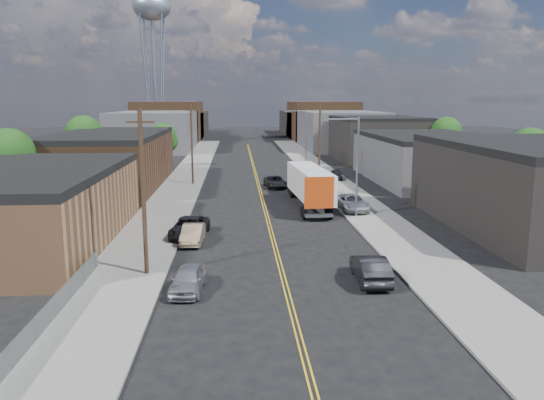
{
  "coord_description": "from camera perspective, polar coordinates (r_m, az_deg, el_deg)",
  "views": [
    {
      "loc": [
        -2.7,
        -21.09,
        10.44
      ],
      "look_at": [
        0.12,
        20.8,
        2.5
      ],
      "focal_mm": 35.0,
      "sensor_mm": 36.0,
      "label": 1
    }
  ],
  "objects": [
    {
      "name": "skyline_left_b",
      "position": [
        142.25,
        -10.94,
        8.33
      ],
      "size": [
        16.0,
        26.0,
        10.0
      ],
      "primitive_type": "cube",
      "color": "#472F1C",
      "rests_on": "ground"
    },
    {
      "name": "tree_left_mid",
      "position": [
        79.16,
        -19.53,
        6.51
      ],
      "size": [
        5.1,
        5.04,
        8.37
      ],
      "color": "black",
      "rests_on": "ground"
    },
    {
      "name": "chainlink_fence",
      "position": [
        27.89,
        -22.37,
        -10.67
      ],
      "size": [
        0.05,
        16.0,
        1.22
      ],
      "color": "slate",
      "rests_on": "ground"
    },
    {
      "name": "skyline_left_a",
      "position": [
        117.55,
        -12.41,
        7.32
      ],
      "size": [
        16.0,
        30.0,
        8.0
      ],
      "primitive_type": "cube",
      "color": "#3C3C3F",
      "rests_on": "ground"
    },
    {
      "name": "car_right_lot_a",
      "position": [
        50.67,
        8.65,
        -0.27
      ],
      "size": [
        2.68,
        5.48,
        1.5
      ],
      "primitive_type": "imported",
      "rotation": [
        0.0,
        0.0,
        0.04
      ],
      "color": "silver",
      "rests_on": "sidewalk_right"
    },
    {
      "name": "tree_right_far",
      "position": [
        87.62,
        18.25,
        6.73
      ],
      "size": [
        4.85,
        4.76,
        7.91
      ],
      "color": "black",
      "rests_on": "ground"
    },
    {
      "name": "car_left_a",
      "position": [
        29.89,
        -9.04,
        -8.43
      ],
      "size": [
        2.04,
        4.29,
        1.42
      ],
      "primitive_type": "imported",
      "rotation": [
        0.0,
        0.0,
        -0.09
      ],
      "color": "#A2A4A7",
      "rests_on": "ground"
    },
    {
      "name": "tree_left_near",
      "position": [
        55.58,
        -26.37,
        4.16
      ],
      "size": [
        4.85,
        4.76,
        7.91
      ],
      "color": "black",
      "rests_on": "ground"
    },
    {
      "name": "warehouse_tan",
      "position": [
        42.67,
        -24.79,
        -0.6
      ],
      "size": [
        12.0,
        22.0,
        5.6
      ],
      "color": "#8A5F3F",
      "rests_on": "ground"
    },
    {
      "name": "water_tower",
      "position": [
        134.04,
        -12.8,
        19.13
      ],
      "size": [
        9.0,
        9.0,
        36.9
      ],
      "color": "gray",
      "rests_on": "ground"
    },
    {
      "name": "car_right_oncoming",
      "position": [
        31.6,
        10.53,
        -7.26
      ],
      "size": [
        1.85,
        4.85,
        1.58
      ],
      "primitive_type": "imported",
      "rotation": [
        0.0,
        0.0,
        3.1
      ],
      "color": "black",
      "rests_on": "ground"
    },
    {
      "name": "car_left_b",
      "position": [
        39.64,
        -8.52,
        -3.64
      ],
      "size": [
        1.68,
        4.3,
        1.4
      ],
      "primitive_type": "imported",
      "rotation": [
        0.0,
        0.0,
        -0.05
      ],
      "color": "#78644E",
      "rests_on": "ground"
    },
    {
      "name": "sidewalk_right",
      "position": [
        68.0,
        6.54,
        1.87
      ],
      "size": [
        5.0,
        140.0,
        0.15
      ],
      "primitive_type": "cube",
      "color": "slate",
      "rests_on": "ground"
    },
    {
      "name": "industrial_right_a",
      "position": [
        48.43,
        26.86,
        1.37
      ],
      "size": [
        14.0,
        22.0,
        7.1
      ],
      "color": "black",
      "rests_on": "ground"
    },
    {
      "name": "utility_pole_left_near",
      "position": [
        32.02,
        -13.69,
        0.87
      ],
      "size": [
        1.6,
        0.26,
        10.0
      ],
      "color": "black",
      "rests_on": "ground"
    },
    {
      "name": "sidewalk_left",
      "position": [
        67.24,
        -9.61,
        1.69
      ],
      "size": [
        5.0,
        140.0,
        0.15
      ],
      "primitive_type": "cube",
      "color": "slate",
      "rests_on": "ground"
    },
    {
      "name": "utility_pole_left_far",
      "position": [
        66.53,
        -8.62,
        6.02
      ],
      "size": [
        1.6,
        0.26,
        10.0
      ],
      "color": "black",
      "rests_on": "ground"
    },
    {
      "name": "streetlight_near",
      "position": [
        47.5,
        8.72,
        4.41
      ],
      "size": [
        3.39,
        0.25,
        9.0
      ],
      "color": "gray",
      "rests_on": "ground"
    },
    {
      "name": "centerline",
      "position": [
        66.96,
        -1.49,
        1.74
      ],
      "size": [
        0.32,
        120.0,
        0.01
      ],
      "primitive_type": "cube",
      "color": "gold",
      "rests_on": "ground"
    },
    {
      "name": "car_right_lot_c",
      "position": [
        70.28,
        6.92,
        2.75
      ],
      "size": [
        1.97,
        3.96,
        1.3
      ],
      "primitive_type": "imported",
      "rotation": [
        0.0,
        0.0,
        -0.12
      ],
      "color": "black",
      "rests_on": "sidewalk_right"
    },
    {
      "name": "tree_left_far",
      "position": [
        84.05,
        -11.6,
        6.49
      ],
      "size": [
        4.35,
        4.2,
        6.97
      ],
      "color": "black",
      "rests_on": "ground"
    },
    {
      "name": "streetlight_far",
      "position": [
        81.9,
        3.41,
        7.11
      ],
      "size": [
        3.39,
        0.25,
        9.0
      ],
      "color": "gray",
      "rests_on": "ground"
    },
    {
      "name": "utility_pole_right",
      "position": [
        70.15,
        5.13,
        6.33
      ],
      "size": [
        1.6,
        0.26,
        10.0
      ],
      "color": "black",
      "rests_on": "ground"
    },
    {
      "name": "car_ahead_truck",
      "position": [
        64.01,
        0.38,
        1.95
      ],
      "size": [
        2.83,
        5.21,
        1.39
      ],
      "primitive_type": "imported",
      "rotation": [
        0.0,
        0.0,
        0.11
      ],
      "color": "black",
      "rests_on": "ground"
    },
    {
      "name": "skyline_left_c",
      "position": [
        162.17,
        -10.07,
        8.09
      ],
      "size": [
        16.0,
        40.0,
        7.0
      ],
      "primitive_type": "cube",
      "color": "black",
      "rests_on": "ground"
    },
    {
      "name": "car_left_c",
      "position": [
        41.45,
        -8.88,
        -2.93
      ],
      "size": [
        3.07,
        5.69,
        1.52
      ],
      "primitive_type": "imported",
      "rotation": [
        0.0,
        0.0,
        -0.1
      ],
      "color": "black",
      "rests_on": "ground"
    },
    {
      "name": "skyline_right_a",
      "position": [
        118.46,
        7.27,
        7.51
      ],
      "size": [
        16.0,
        30.0,
        8.0
      ],
      "primitive_type": "cube",
      "color": "#3C3C3F",
      "rests_on": "ground"
    },
    {
      "name": "semi_truck",
      "position": [
        53.21,
        3.86,
        1.83
      ],
      "size": [
        3.27,
        15.21,
        3.95
      ],
      "rotation": [
        0.0,
        0.0,
        0.06
      ],
      "color": "silver",
      "rests_on": "ground"
    },
    {
      "name": "tree_right_near",
      "position": [
        66.06,
        26.0,
        4.79
      ],
      "size": [
        4.6,
        4.48,
        7.44
      ],
      "color": "black",
      "rests_on": "ground"
    },
    {
      "name": "industrial_right_b",
      "position": [
        71.87,
        16.32,
        4.38
      ],
      "size": [
        14.0,
        24.0,
        6.1
      ],
      "color": "#3C3C3F",
      "rests_on": "ground"
    },
    {
      "name": "skyline_right_c",
      "position": [
        162.83,
        4.22,
        8.24
      ],
      "size": [
        16.0,
        40.0,
        7.0
      ],
      "primitive_type": "cube",
      "color": "black",
      "rests_on": "ground"
    },
    {
      "name": "skyline_right_b",
      "position": [
        143.01,
        5.35,
        8.48
      ],
      "size": [
        16.0,
        26.0,
        10.0
      ],
      "primitive_type": "cube",
      "color": "#472F1C",
      "rests_on": "ground"
    },
    {
      "name": "ground",
      "position": [
        81.81,
        -1.93,
        3.37
      ],
      "size": [
        260.0,
        260.0,
        0.0
      ],
      "primitive_type": "plane",
      "color": "black",
      "rests_on": "ground"
    },
    {
      "name": "warehouse_brown",
      "position": [
        67.25,
        -17.02,
        4.15
      ],
      "size": [
        12.0,
        26.0,
        6.6
      ],
      "color": "#472F1C",
      "rests_on": "ground"
    },
    {
      "name": "industrial_right_c",
      "position": [
        96.54,
        11.06,
        6.57
      ],
      "size": [
        14.0,
        22.0,
        7.6
      ],
      "color": "black",
      "rests_on": "ground"
    }
  ]
}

